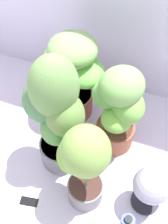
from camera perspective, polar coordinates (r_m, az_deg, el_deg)
name	(u,v)px	position (r m, az deg, el deg)	size (l,w,h in m)	color
ground_plane	(52,165)	(2.16, -5.92, -9.70)	(8.00, 8.00, 0.00)	silver
potted_plant_center	(56,113)	(1.74, -5.24, -0.25)	(0.45, 0.36, 0.95)	slate
potted_plant_back_right	(118,108)	(1.92, 6.31, 0.69)	(0.42, 0.38, 0.72)	#975338
potted_plant_front_right	(83,162)	(1.67, -0.16, -9.27)	(0.31, 0.27, 0.75)	slate
potted_plant_back_center	(73,71)	(2.07, -2.02, 7.58)	(0.52, 0.41, 0.72)	#964D3E
cell_phone	(29,202)	(2.08, -10.07, -15.94)	(0.15, 0.09, 0.01)	white
floor_fan	(152,186)	(1.86, 12.33, -13.20)	(0.23, 0.23, 0.38)	black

